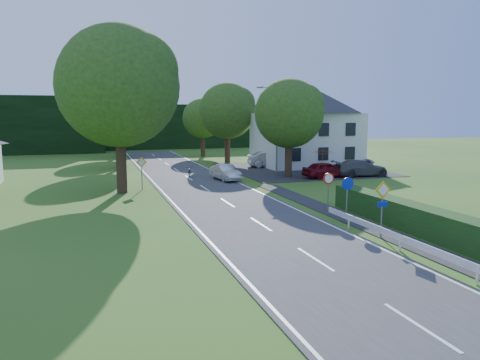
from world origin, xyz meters
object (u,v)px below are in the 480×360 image
object	(u,v)px
parasol	(323,160)
parked_car_grey	(360,168)
motorcycle	(190,171)
streetlight	(276,126)
moving_car	(225,172)
parked_car_silver_a	(272,159)
parked_car_silver_b	(351,160)
parked_car_red	(325,170)

from	to	relation	value
parasol	parked_car_grey	bearing A→B (deg)	-68.74
motorcycle	streetlight	bearing A→B (deg)	5.70
parasol	moving_car	bearing A→B (deg)	-165.03
parked_car_silver_a	parked_car_silver_b	world-z (taller)	parked_car_silver_a
parked_car_red	streetlight	bearing A→B (deg)	34.57
moving_car	parked_car_red	xyz separation A→B (m)	(8.68, -1.23, 0.05)
motorcycle	parked_car_grey	xyz separation A→B (m)	(14.57, -4.31, 0.25)
motorcycle	parked_car_red	bearing A→B (deg)	-9.64
parked_car_red	moving_car	bearing A→B (deg)	73.47
parked_car_silver_a	motorcycle	bearing A→B (deg)	128.09
parasol	parked_car_silver_b	bearing A→B (deg)	29.75
streetlight	motorcycle	xyz separation A→B (m)	(-7.81, 0.81, -3.96)
parked_car_silver_b	motorcycle	bearing A→B (deg)	109.79
moving_car	parked_car_red	size ratio (longest dim) A/B	0.97
moving_car	parked_car_red	bearing A→B (deg)	-15.61
streetlight	parked_car_grey	world-z (taller)	streetlight
motorcycle	parked_car_grey	distance (m)	15.19
parked_car_silver_b	parasol	distance (m)	5.33
moving_car	parked_car_silver_a	xyz separation A→B (m)	(7.28, 7.75, 0.18)
moving_car	parasol	size ratio (longest dim) A/B	1.69
streetlight	parked_car_silver_a	bearing A→B (deg)	71.16
streetlight	parked_car_silver_b	size ratio (longest dim) A/B	1.63
parked_car_grey	parked_car_silver_b	world-z (taller)	parked_car_grey
parked_car_grey	moving_car	bearing A→B (deg)	87.08
motorcycle	parked_car_silver_a	bearing A→B (deg)	37.37
moving_car	parasol	xyz separation A→B (m)	(10.59, 2.83, 0.41)
streetlight	parasol	world-z (taller)	streetlight
parked_car_grey	streetlight	bearing A→B (deg)	65.47
parked_car_silver_b	moving_car	bearing A→B (deg)	121.83
moving_car	parked_car_silver_a	distance (m)	10.64
parked_car_red	parasol	xyz separation A→B (m)	(1.91, 4.06, 0.36)
motorcycle	parked_car_red	world-z (taller)	parked_car_red
parked_car_silver_b	parasol	world-z (taller)	parasol
streetlight	parasol	bearing A→B (deg)	6.18
parked_car_silver_a	parasol	xyz separation A→B (m)	(3.31, -4.92, 0.23)
parasol	motorcycle	bearing A→B (deg)	178.91
parked_car_grey	parasol	size ratio (longest dim) A/B	2.11
parked_car_red	parked_car_grey	distance (m)	3.49
streetlight	parked_car_silver_a	distance (m)	6.81
motorcycle	parked_car_red	xyz separation A→B (m)	(11.08, -4.31, 0.23)
motorcycle	parked_car_silver_b	distance (m)	17.77
streetlight	moving_car	bearing A→B (deg)	-157.24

